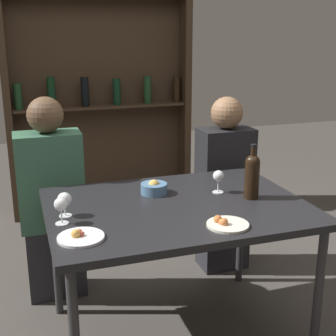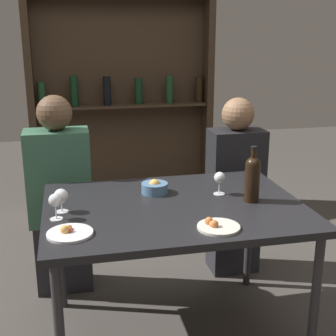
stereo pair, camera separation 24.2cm
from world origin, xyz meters
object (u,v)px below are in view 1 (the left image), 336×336
Objects in this scene: wine_bottle at (252,174)px; food_plate_1 at (80,237)px; wine_glass_2 at (218,177)px; food_plate_0 at (226,224)px; wine_glass_0 at (61,205)px; seated_person_right at (224,189)px; wine_glass_1 at (65,200)px; snack_bowl at (154,188)px; seated_person_left at (52,205)px.

wine_bottle is 0.95m from food_plate_1.
wine_glass_2 is 0.45m from food_plate_0.
wine_glass_0 is 1.37m from seated_person_right.
food_plate_1 is 1.42m from seated_person_right.
food_plate_1 is at bearing -140.38° from seated_person_right.
wine_glass_1 is 0.95× the size of wine_glass_2.
wine_bottle is 0.52m from snack_bowl.
seated_person_left reaches higher than wine_glass_1.
seated_person_right is (0.30, 0.55, -0.28)m from wine_glass_2.
wine_bottle is at bearing -46.15° from wine_glass_2.
wine_glass_2 is (0.82, 0.08, 0.01)m from wine_glass_1.
wine_glass_1 is (0.03, 0.09, -0.01)m from wine_glass_0.
wine_bottle is at bearing 46.20° from food_plate_0.
snack_bowl is at bearing 19.72° from wine_glass_1.
wine_bottle is 0.24× the size of seated_person_right.
seated_person_left reaches higher than food_plate_0.
food_plate_1 is 0.17× the size of seated_person_right.
wine_bottle reaches higher than food_plate_1.
seated_person_right reaches higher than wine_glass_1.
food_plate_1 is (-0.91, -0.22, -0.12)m from wine_bottle.
food_plate_0 is at bearing -27.20° from wine_glass_1.
seated_person_left is (-0.96, 0.68, -0.30)m from wine_bottle.
snack_bowl is 0.12× the size of seated_person_right.
wine_glass_1 is at bearing -160.28° from snack_bowl.
food_plate_0 is at bearing -54.72° from seated_person_left.
wine_bottle is at bearing -35.15° from seated_person_left.
wine_bottle is 0.19m from wine_glass_2.
wine_glass_1 is 0.59× the size of food_plate_1.
snack_bowl is at bearing 27.08° from wine_glass_0.
wine_glass_0 is at bearing -152.92° from snack_bowl.
seated_person_right reaches higher than wine_bottle.
wine_glass_2 reaches higher than food_plate_1.
seated_person_right is at bearing 0.00° from seated_person_left.
snack_bowl is 0.71m from seated_person_left.
wine_glass_1 reaches higher than food_plate_0.
snack_bowl is 0.80m from seated_person_right.
wine_glass_1 is at bearing -88.24° from seated_person_left.
snack_bowl is (-0.46, 0.23, -0.10)m from wine_bottle.
wine_bottle is 1.51× the size of food_plate_0.
seated_person_right is at bearing 75.88° from wine_bottle.
food_plate_0 is 0.64m from food_plate_1.
wine_bottle is 2.45× the size of wine_glass_1.
wine_bottle is at bearing -26.25° from snack_bowl.
seated_person_right is at bearing 29.33° from wine_glass_1.
seated_person_right reaches higher than wine_glass_0.
food_plate_1 is 0.92m from seated_person_left.
seated_person_right is at bearing 32.04° from wine_glass_0.
seated_person_left reaches higher than wine_glass_2.
snack_bowl is at bearing -41.84° from seated_person_left.
wine_glass_2 reaches higher than wine_glass_1.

